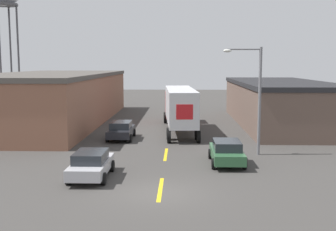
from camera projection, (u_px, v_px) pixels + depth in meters
ground_plane at (160, 193)px, 20.33m from camera, size 160.00×160.00×0.00m
road_centerline at (166, 154)px, 28.91m from camera, size 0.20×20.12×0.01m
warehouse_left at (51, 98)px, 44.57m from camera, size 11.61×30.12×5.20m
warehouse_right at (279, 103)px, 42.95m from camera, size 8.48×22.63×4.42m
semi_truck at (179, 105)px, 38.85m from camera, size 3.40×14.39×3.99m
parked_car_right_near at (227, 152)px, 26.10m from camera, size 2.05×4.45×1.48m
parked_car_left_near at (91, 164)px, 22.91m from camera, size 2.05×4.45×1.48m
parked_car_left_far at (121, 130)px, 34.61m from camera, size 2.05×4.45×1.48m
street_lamp at (255, 92)px, 28.31m from camera, size 2.61×0.32×7.30m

